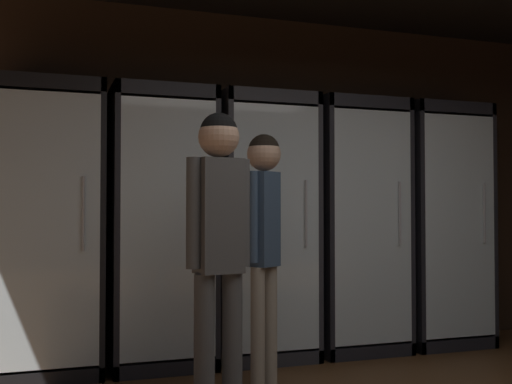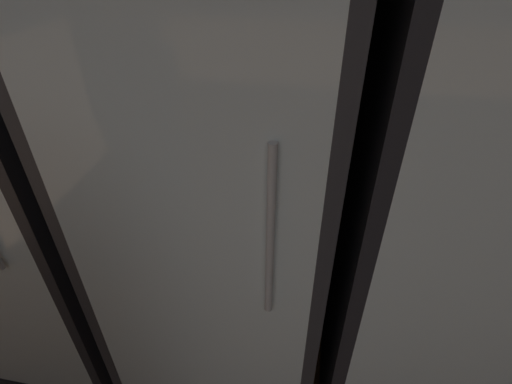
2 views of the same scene
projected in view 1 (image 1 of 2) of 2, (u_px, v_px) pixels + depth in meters
wall_back at (282, 182)px, 5.36m from camera, size 6.00×0.06×2.80m
cooler_far_left at (47, 232)px, 4.44m from camera, size 0.75×0.65×2.07m
cooler_left at (160, 229)px, 4.70m from camera, size 0.75×0.65×2.07m
cooler_center at (261, 229)px, 4.96m from camera, size 0.75×0.65×2.07m
cooler_right at (352, 228)px, 5.22m from camera, size 0.75×0.65×2.07m
cooler_far_right at (435, 226)px, 5.48m from camera, size 0.75×0.65×2.07m
shopper_near at (264, 223)px, 3.98m from camera, size 0.24×0.22×1.65m
shopper_far at (219, 231)px, 3.36m from camera, size 0.37×0.22×1.69m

